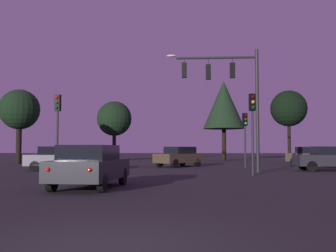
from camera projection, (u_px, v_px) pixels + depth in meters
name	position (u px, v px, depth m)	size (l,w,h in m)	color
ground_plane	(169.00, 167.00, 30.08)	(168.00, 168.00, 0.00)	#262326
traffic_signal_mast_arm	(229.00, 86.00, 23.36)	(5.45, 0.43, 7.27)	#232326
traffic_light_corner_left	(57.00, 118.00, 21.44)	(0.33, 0.37, 4.34)	#232326
traffic_light_corner_right	(245.00, 129.00, 27.63)	(0.36, 0.38, 3.88)	#232326
traffic_light_median	(252.00, 117.00, 20.65)	(0.34, 0.37, 4.27)	#232326
car_nearside_lane	(90.00, 166.00, 13.96)	(2.24, 4.36, 1.52)	#232328
car_crossing_left	(331.00, 158.00, 24.37)	(4.30, 1.88, 1.52)	#232328
car_crossing_right	(62.00, 158.00, 24.84)	(4.58, 2.22, 1.52)	gray
car_far_lane	(179.00, 156.00, 29.71)	(3.85, 4.08, 1.52)	#473828
car_parked_lot	(315.00, 156.00, 31.29)	(4.21, 4.27, 1.52)	#473828
tree_behind_sign	(224.00, 105.00, 45.79)	(4.81, 4.81, 9.26)	black
tree_left_far	(289.00, 109.00, 40.64)	(3.73, 3.73, 7.37)	black
tree_center_horizon	(114.00, 119.00, 47.06)	(4.14, 4.14, 7.02)	black
tree_right_cluster	(19.00, 110.00, 35.39)	(3.61, 3.61, 6.70)	black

